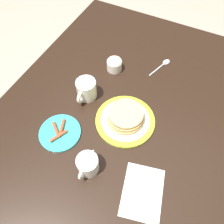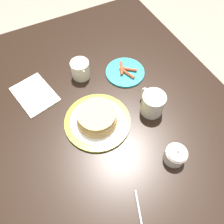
# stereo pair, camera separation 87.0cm
# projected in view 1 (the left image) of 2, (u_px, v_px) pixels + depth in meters

# --- Properties ---
(ground_plane) EXTENTS (8.00, 8.00, 0.00)m
(ground_plane) POSITION_uv_depth(u_px,v_px,m) (117.00, 165.00, 1.61)
(ground_plane) COLOR gray
(dining_table) EXTENTS (1.50, 1.09, 0.73)m
(dining_table) POSITION_uv_depth(u_px,v_px,m) (120.00, 123.00, 1.07)
(dining_table) COLOR black
(dining_table) RESTS_ON ground_plane
(pancake_plate) EXTENTS (0.26, 0.26, 0.07)m
(pancake_plate) POSITION_uv_depth(u_px,v_px,m) (125.00, 118.00, 0.95)
(pancake_plate) COLOR #AAC628
(pancake_plate) RESTS_ON dining_table
(side_plate_bacon) EXTENTS (0.18, 0.18, 0.02)m
(side_plate_bacon) POSITION_uv_depth(u_px,v_px,m) (60.00, 132.00, 0.93)
(side_plate_bacon) COLOR #2DADBC
(side_plate_bacon) RESTS_ON dining_table
(coffee_mug) EXTENTS (0.13, 0.09, 0.10)m
(coffee_mug) POSITION_uv_depth(u_px,v_px,m) (86.00, 89.00, 1.00)
(coffee_mug) COLOR silver
(coffee_mug) RESTS_ON dining_table
(creamer_pitcher) EXTENTS (0.12, 0.08, 0.09)m
(creamer_pitcher) POSITION_uv_depth(u_px,v_px,m) (88.00, 164.00, 0.82)
(creamer_pitcher) COLOR silver
(creamer_pitcher) RESTS_ON dining_table
(sugar_bowl) EXTENTS (0.08, 0.08, 0.08)m
(sugar_bowl) POSITION_uv_depth(u_px,v_px,m) (114.00, 64.00, 1.11)
(sugar_bowl) COLOR silver
(sugar_bowl) RESTS_ON dining_table
(napkin) EXTENTS (0.23, 0.18, 0.01)m
(napkin) POSITION_uv_depth(u_px,v_px,m) (142.00, 192.00, 0.80)
(napkin) COLOR white
(napkin) RESTS_ON dining_table
(spoon) EXTENTS (0.16, 0.07, 0.01)m
(spoon) POSITION_uv_depth(u_px,v_px,m) (163.00, 65.00, 1.15)
(spoon) COLOR silver
(spoon) RESTS_ON dining_table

